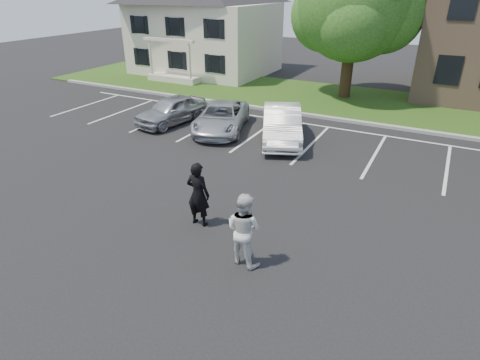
# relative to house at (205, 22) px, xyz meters

# --- Properties ---
(ground_plane) EXTENTS (90.00, 90.00, 0.00)m
(ground_plane) POSITION_rel_house_xyz_m (13.00, -19.97, -3.83)
(ground_plane) COLOR black
(ground_plane) RESTS_ON ground
(curb) EXTENTS (40.00, 0.30, 0.15)m
(curb) POSITION_rel_house_xyz_m (13.00, -7.97, -3.75)
(curb) COLOR gray
(curb) RESTS_ON ground
(grass_strip) EXTENTS (44.00, 8.00, 0.08)m
(grass_strip) POSITION_rel_house_xyz_m (13.00, -3.97, -3.79)
(grass_strip) COLOR #1E480D
(grass_strip) RESTS_ON ground
(stall_lines) EXTENTS (34.00, 5.36, 0.01)m
(stall_lines) POSITION_rel_house_xyz_m (14.40, -11.02, -3.82)
(stall_lines) COLOR silver
(stall_lines) RESTS_ON ground
(house) EXTENTS (10.30, 9.22, 7.60)m
(house) POSITION_rel_house_xyz_m (0.00, 0.00, 0.00)
(house) COLOR beige
(house) RESTS_ON ground
(tree) EXTENTS (7.80, 7.20, 8.80)m
(tree) POSITION_rel_house_xyz_m (12.28, -2.96, 1.52)
(tree) COLOR black
(tree) RESTS_ON ground
(man_black_suit) EXTENTS (0.75, 0.50, 2.01)m
(man_black_suit) POSITION_rel_house_xyz_m (12.12, -19.94, -2.82)
(man_black_suit) COLOR black
(man_black_suit) RESTS_ON ground
(man_white_shirt) EXTENTS (1.08, 0.91, 1.99)m
(man_white_shirt) POSITION_rel_house_xyz_m (14.15, -20.96, -2.83)
(man_white_shirt) COLOR silver
(man_white_shirt) RESTS_ON ground
(car_silver_west) EXTENTS (2.33, 4.33, 1.40)m
(car_silver_west) POSITION_rel_house_xyz_m (5.58, -12.37, -3.13)
(car_silver_west) COLOR #B0B0B5
(car_silver_west) RESTS_ON ground
(car_silver_minivan) EXTENTS (3.55, 5.21, 1.32)m
(car_silver_minivan) POSITION_rel_house_xyz_m (8.42, -12.19, -3.17)
(car_silver_minivan) COLOR #B5B8BD
(car_silver_minivan) RESTS_ON ground
(car_white_sedan) EXTENTS (3.42, 5.03, 1.57)m
(car_white_sedan) POSITION_rel_house_xyz_m (11.59, -12.13, -3.04)
(car_white_sedan) COLOR white
(car_white_sedan) RESTS_ON ground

